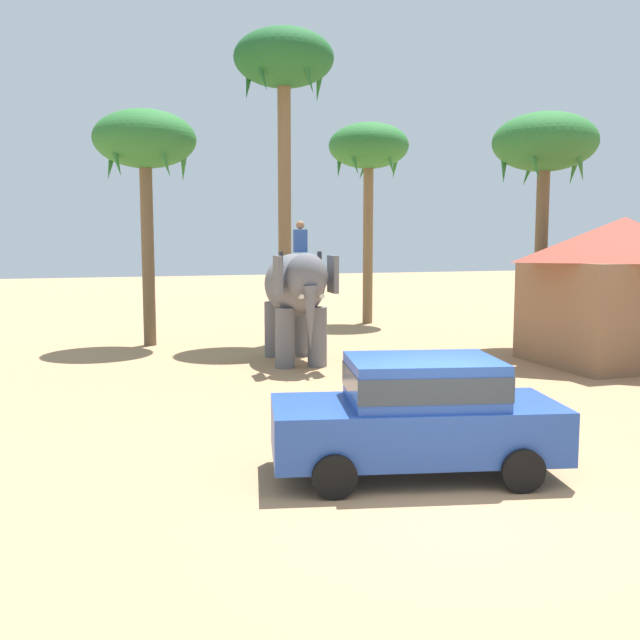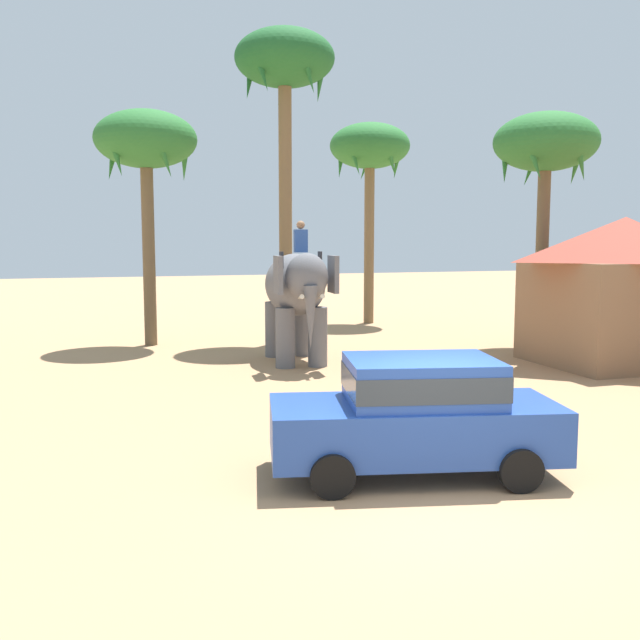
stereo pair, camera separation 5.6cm
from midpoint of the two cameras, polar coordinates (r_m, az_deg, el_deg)
The scene contains 8 objects.
ground_plane at distance 9.57m, azimuth 9.77°, elevation -14.30°, with size 120.00×120.00×0.00m, color tan.
car_sedan_foreground at distance 10.35m, azimuth 7.92°, elevation -7.29°, with size 4.39×2.62×1.70m.
elephant_with_mahout at distance 19.45m, azimuth -1.82°, elevation 2.34°, with size 1.94×3.96×3.88m.
palm_tree_near_hut at distance 23.55m, azimuth -13.73°, elevation 13.47°, with size 3.20×3.20×7.43m.
palm_tree_left_of_road at distance 23.99m, azimuth -2.78°, elevation 19.37°, with size 3.20×3.20×10.04m.
palm_tree_far_back at distance 29.19m, azimuth 4.07°, elevation 13.34°, with size 3.20×3.20×8.02m.
palm_tree_leaning_seaward at distance 23.58m, azimuth 17.72°, elevation 13.02°, with size 3.20×3.20×7.29m.
roadside_hut at distance 21.02m, azimuth 23.22°, elevation 2.50°, with size 5.12×4.34×4.00m.
Camera 2 is at (-4.33, -7.83, 3.37)m, focal length 39.87 mm.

